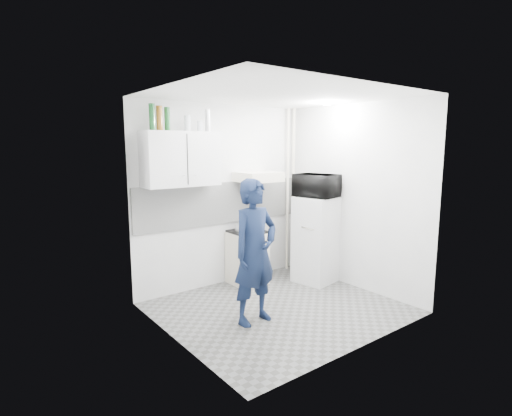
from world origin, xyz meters
TOP-DOWN VIEW (x-y plane):
  - floor at (0.00, 0.00)m, footprint 2.80×2.80m
  - ceiling at (0.00, 0.00)m, footprint 2.80×2.80m
  - wall_back at (0.00, 1.25)m, footprint 2.80×0.00m
  - wall_left at (-1.40, 0.00)m, footprint 0.00×2.60m
  - wall_right at (1.40, 0.00)m, footprint 0.00×2.60m
  - person at (-0.46, -0.11)m, footprint 0.64×0.45m
  - stove at (0.24, 1.00)m, footprint 0.48×0.48m
  - fridge at (1.10, 0.45)m, footprint 0.61×0.61m
  - stove_top at (0.24, 1.00)m, footprint 0.46×0.46m
  - saucepan at (0.18, 1.07)m, footprint 0.18×0.18m
  - microwave at (1.10, 0.45)m, footprint 0.68×0.54m
  - bottle_a at (-1.12, 1.07)m, footprint 0.07×0.07m
  - bottle_b at (-1.02, 1.07)m, footprint 0.08×0.08m
  - bottle_c at (-0.92, 1.07)m, footprint 0.07×0.07m
  - canister_a at (-0.64, 1.07)m, footprint 0.08×0.08m
  - canister_b at (-0.46, 1.07)m, footprint 0.07×0.07m
  - bottle_e at (-0.34, 1.07)m, footprint 0.07×0.07m
  - upper_cabinet at (-0.75, 1.07)m, footprint 1.00×0.35m
  - range_hood at (0.45, 1.00)m, footprint 0.60×0.50m
  - backsplash at (0.00, 1.24)m, footprint 2.74×0.03m
  - pipe_a at (1.30, 1.17)m, footprint 0.05×0.05m
  - pipe_b at (1.18, 1.17)m, footprint 0.04×0.04m
  - ceiling_spot_fixture at (1.00, 0.20)m, footprint 0.10×0.10m

SIDE VIEW (x-z plane):
  - floor at x=0.00m, z-range 0.00..0.00m
  - stove at x=0.24m, z-range 0.00..0.77m
  - fridge at x=1.10m, z-range 0.00..1.28m
  - stove_top at x=0.24m, z-range 0.77..0.79m
  - person at x=-0.46m, z-range 0.00..1.66m
  - saucepan at x=0.18m, z-range 0.79..0.89m
  - backsplash at x=0.00m, z-range 0.90..1.50m
  - wall_left at x=-1.40m, z-range 0.00..2.60m
  - wall_right at x=1.40m, z-range 0.00..2.60m
  - pipe_a at x=1.30m, z-range 0.00..2.60m
  - pipe_b at x=1.18m, z-range 0.00..2.60m
  - wall_back at x=0.00m, z-range -0.10..2.70m
  - microwave at x=1.10m, z-range 1.28..1.61m
  - range_hood at x=0.45m, z-range 1.50..1.64m
  - upper_cabinet at x=-0.75m, z-range 1.50..2.20m
  - canister_b at x=-0.46m, z-range 2.20..2.34m
  - canister_a at x=-0.64m, z-range 2.20..2.40m
  - bottle_c at x=-0.92m, z-range 2.20..2.49m
  - bottle_e at x=-0.34m, z-range 2.20..2.49m
  - bottle_b at x=-1.02m, z-range 2.20..2.50m
  - bottle_a at x=-1.12m, z-range 2.20..2.52m
  - ceiling_spot_fixture at x=1.00m, z-range 2.56..2.58m
  - ceiling at x=0.00m, z-range 2.60..2.60m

